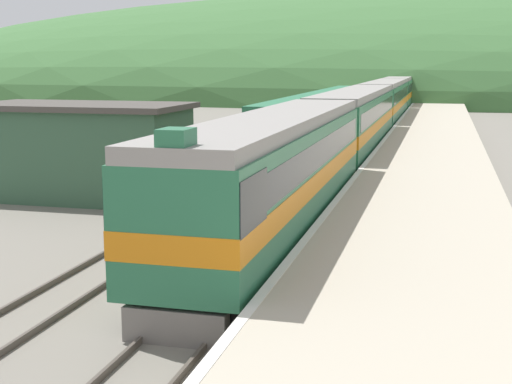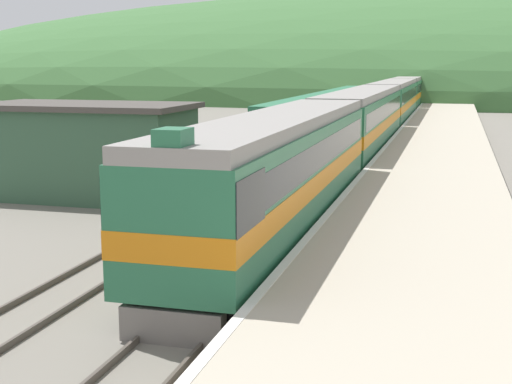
{
  "view_description": "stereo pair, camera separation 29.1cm",
  "coord_description": "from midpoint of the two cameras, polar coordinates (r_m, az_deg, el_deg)",
  "views": [
    {
      "loc": [
        5.27,
        3.37,
        5.88
      ],
      "look_at": [
        0.53,
        21.49,
        2.47
      ],
      "focal_mm": 50.0,
      "sensor_mm": 36.0,
      "label": 1
    },
    {
      "loc": [
        5.56,
        3.44,
        5.88
      ],
      "look_at": [
        0.53,
        21.49,
        2.47
      ],
      "focal_mm": 50.0,
      "sensor_mm": 36.0,
      "label": 2
    }
  ],
  "objects": [
    {
      "name": "carriage_third",
      "position": [
        68.62,
        11.11,
        7.12
      ],
      "size": [
        2.97,
        22.5,
        4.19
      ],
      "color": "black",
      "rests_on": "ground"
    },
    {
      "name": "track_siding",
      "position": [
        67.49,
        7.6,
        5.3
      ],
      "size": [
        1.51,
        180.0,
        0.16
      ],
      "color": "#4C443D",
      "rests_on": "ground"
    },
    {
      "name": "siding_train",
      "position": [
        56.94,
        6.13,
        6.17
      ],
      "size": [
        2.9,
        36.99,
        3.52
      ],
      "color": "black",
      "rests_on": "ground"
    },
    {
      "name": "distant_hills",
      "position": [
        141.8,
        13.49,
        7.67
      ],
      "size": [
        234.42,
        105.49,
        37.69
      ],
      "color": "#3D6B38",
      "rests_on": "ground"
    },
    {
      "name": "express_train_lead_car",
      "position": [
        23.66,
        2.15,
        1.6
      ],
      "size": [
        2.98,
        19.64,
        4.55
      ],
      "color": "black",
      "rests_on": "ground"
    },
    {
      "name": "track_main",
      "position": [
        67.07,
        10.92,
        5.18
      ],
      "size": [
        1.52,
        180.0,
        0.16
      ],
      "color": "#4C443D",
      "rests_on": "ground"
    },
    {
      "name": "carriage_fourth",
      "position": [
        91.92,
        12.29,
        7.85
      ],
      "size": [
        2.97,
        22.5,
        4.19
      ],
      "color": "black",
      "rests_on": "ground"
    },
    {
      "name": "platform",
      "position": [
        46.91,
        14.54,
        3.41
      ],
      "size": [
        6.11,
        140.0,
        1.02
      ],
      "color": "#B2A893",
      "rests_on": "ground"
    },
    {
      "name": "carriage_second",
      "position": [
        45.4,
        8.71,
        5.66
      ],
      "size": [
        2.97,
        22.5,
        4.19
      ],
      "color": "black",
      "rests_on": "ground"
    },
    {
      "name": "station_shed",
      "position": [
        32.17,
        -13.19,
        3.28
      ],
      "size": [
        9.35,
        5.03,
        4.14
      ],
      "color": "#385B42",
      "rests_on": "ground"
    }
  ]
}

